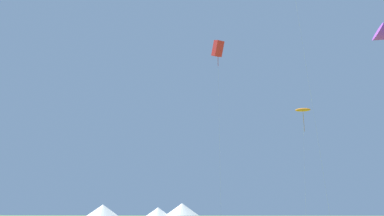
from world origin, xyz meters
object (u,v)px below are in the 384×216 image
object	(u,v)px
kite_red_box	(218,49)
kite_orange_parafoil	(303,110)
festival_tent_right	(158,216)
festival_tent_left	(182,213)
festival_tent_center	(102,214)

from	to	relation	value
kite_red_box	kite_orange_parafoil	world-z (taller)	kite_red_box
kite_red_box	festival_tent_right	distance (m)	28.41
kite_red_box	kite_orange_parafoil	size ratio (longest dim) A/B	1.71
kite_red_box	festival_tent_left	size ratio (longest dim) A/B	5.80
kite_orange_parafoil	festival_tent_left	world-z (taller)	kite_orange_parafoil
kite_red_box	festival_tent_left	bearing A→B (deg)	177.97
kite_red_box	festival_tent_left	world-z (taller)	kite_red_box
festival_tent_right	festival_tent_left	world-z (taller)	festival_tent_left
kite_red_box	festival_tent_right	size ratio (longest dim) A/B	7.07
kite_orange_parafoil	festival_tent_center	world-z (taller)	kite_orange_parafoil
festival_tent_center	kite_orange_parafoil	bearing A→B (deg)	-3.69
kite_red_box	kite_orange_parafoil	bearing A→B (deg)	-7.94
festival_tent_center	festival_tent_right	bearing A→B (deg)	-0.00
kite_red_box	festival_tent_center	distance (m)	32.09
kite_red_box	kite_orange_parafoil	xyz separation A→B (m)	(12.72, -1.77, -11.29)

